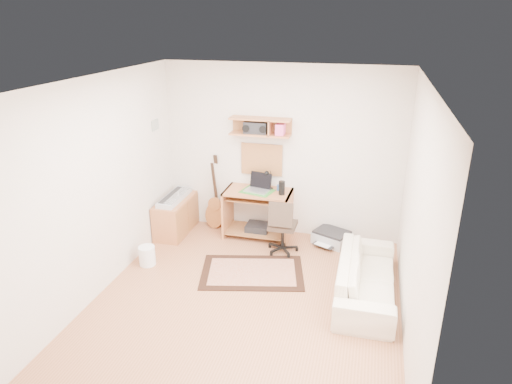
% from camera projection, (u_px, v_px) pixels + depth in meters
% --- Properties ---
extents(floor, '(3.60, 4.00, 0.01)m').
position_uv_depth(floor, '(246.00, 301.00, 5.53)').
color(floor, '#AD6E48').
rests_on(floor, ground).
extents(ceiling, '(3.60, 4.00, 0.01)m').
position_uv_depth(ceiling, '(244.00, 81.00, 4.59)').
color(ceiling, white).
rests_on(ceiling, ground).
extents(back_wall, '(3.60, 0.01, 2.60)m').
position_uv_depth(back_wall, '(282.00, 152.00, 6.87)').
color(back_wall, beige).
rests_on(back_wall, ground).
extents(left_wall, '(0.01, 4.00, 2.60)m').
position_uv_depth(left_wall, '(100.00, 187.00, 5.48)').
color(left_wall, beige).
rests_on(left_wall, ground).
extents(right_wall, '(0.01, 4.00, 2.60)m').
position_uv_depth(right_wall, '(417.00, 218.00, 4.63)').
color(right_wall, beige).
rests_on(right_wall, ground).
extents(wall_shelf, '(0.90, 0.25, 0.26)m').
position_uv_depth(wall_shelf, '(260.00, 127.00, 6.68)').
color(wall_shelf, '#BA7041').
rests_on(wall_shelf, back_wall).
extents(cork_board, '(0.64, 0.03, 0.49)m').
position_uv_depth(cork_board, '(262.00, 159.00, 6.96)').
color(cork_board, tan).
rests_on(cork_board, back_wall).
extents(wall_photo, '(0.02, 0.20, 0.15)m').
position_uv_depth(wall_photo, '(155.00, 125.00, 6.68)').
color(wall_photo, '#4C8CBF').
rests_on(wall_photo, left_wall).
extents(desk, '(1.00, 0.55, 0.75)m').
position_uv_depth(desk, '(258.00, 214.00, 7.02)').
color(desk, '#BA7041').
rests_on(desk, floor).
extents(laptop, '(0.42, 0.42, 0.27)m').
position_uv_depth(laptop, '(257.00, 183.00, 6.82)').
color(laptop, silver).
rests_on(laptop, desk).
extents(speaker, '(0.09, 0.09, 0.21)m').
position_uv_depth(speaker, '(282.00, 188.00, 6.71)').
color(speaker, black).
rests_on(speaker, desk).
extents(desk_lamp, '(0.10, 0.10, 0.29)m').
position_uv_depth(desk_lamp, '(270.00, 180.00, 6.92)').
color(desk_lamp, black).
rests_on(desk_lamp, desk).
extents(pencil_cup, '(0.06, 0.06, 0.09)m').
position_uv_depth(pencil_cup, '(279.00, 188.00, 6.89)').
color(pencil_cup, '#315394').
rests_on(pencil_cup, desk).
extents(boombox, '(0.34, 0.16, 0.18)m').
position_uv_depth(boombox, '(256.00, 128.00, 6.69)').
color(boombox, black).
rests_on(boombox, wall_shelf).
extents(rug, '(1.52, 1.18, 0.02)m').
position_uv_depth(rug, '(252.00, 272.00, 6.13)').
color(rug, tan).
rests_on(rug, floor).
extents(task_chair, '(0.43, 0.43, 0.84)m').
position_uv_depth(task_chair, '(283.00, 225.00, 6.53)').
color(task_chair, '#34281F').
rests_on(task_chair, floor).
extents(cabinet, '(0.40, 0.90, 0.55)m').
position_uv_depth(cabinet, '(176.00, 216.00, 7.19)').
color(cabinet, '#BA7041').
rests_on(cabinet, floor).
extents(music_keyboard, '(0.26, 0.82, 0.07)m').
position_uv_depth(music_keyboard, '(175.00, 197.00, 7.08)').
color(music_keyboard, '#B2B5BA').
rests_on(music_keyboard, cabinet).
extents(guitar, '(0.34, 0.24, 1.19)m').
position_uv_depth(guitar, '(214.00, 193.00, 7.23)').
color(guitar, '#A86433').
rests_on(guitar, floor).
extents(waste_basket, '(0.25, 0.25, 0.27)m').
position_uv_depth(waste_basket, '(147.00, 256.00, 6.29)').
color(waste_basket, white).
rests_on(waste_basket, floor).
extents(printer, '(0.62, 0.56, 0.19)m').
position_uv_depth(printer, '(332.00, 238.00, 6.90)').
color(printer, '#A5A8AA').
rests_on(printer, floor).
extents(sofa, '(0.50, 1.72, 0.67)m').
position_uv_depth(sofa, '(367.00, 271.00, 5.53)').
color(sofa, beige).
rests_on(sofa, floor).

